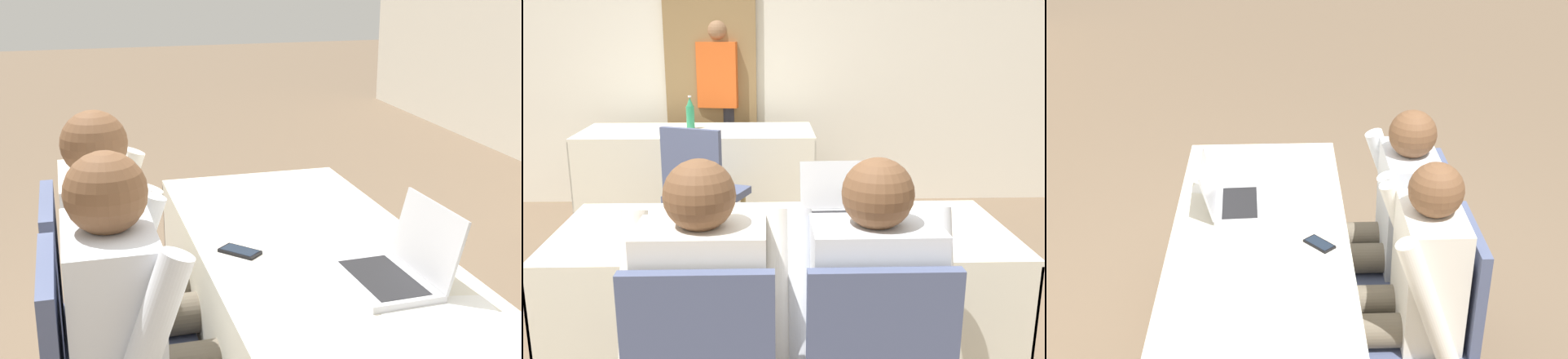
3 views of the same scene
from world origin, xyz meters
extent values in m
cube|color=silver|center=(0.00, 0.00, 0.75)|extent=(1.76, 0.71, 0.02)
cube|color=silver|center=(0.00, 0.35, 0.43)|extent=(1.76, 0.01, 0.62)
cube|color=silver|center=(-0.88, 0.00, 0.43)|extent=(0.01, 0.71, 0.62)
cube|color=#B7B7BC|center=(0.24, 0.09, 0.77)|extent=(0.32, 0.22, 0.02)
cube|color=black|center=(0.24, 0.09, 0.78)|extent=(0.28, 0.16, 0.00)
cube|color=#B7B7BC|center=(0.24, 0.22, 0.88)|extent=(0.31, 0.07, 0.20)
cube|color=black|center=(0.24, 0.22, 0.88)|extent=(0.28, 0.06, 0.17)
cube|color=black|center=(-0.08, -0.24, 0.76)|extent=(0.13, 0.13, 0.01)
cube|color=#192333|center=(-0.08, -0.24, 0.77)|extent=(0.12, 0.11, 0.00)
cube|color=white|center=(0.45, 0.15, 0.76)|extent=(0.27, 0.33, 0.00)
cube|color=white|center=(0.19, -0.09, 0.76)|extent=(0.22, 0.30, 0.00)
cube|color=#4C567A|center=(-0.24, -0.59, 0.45)|extent=(0.44, 0.44, 0.05)
cube|color=#4C567A|center=(-0.24, -0.79, 0.70)|extent=(0.40, 0.04, 0.45)
cube|color=#4C567A|center=(0.24, -0.79, 0.70)|extent=(0.40, 0.04, 0.45)
cylinder|color=#665B4C|center=(-0.15, -0.46, 0.54)|extent=(0.13, 0.42, 0.13)
cylinder|color=#665B4C|center=(-0.33, -0.46, 0.54)|extent=(0.13, 0.42, 0.13)
cube|color=silver|center=(-0.24, -0.64, 0.73)|extent=(0.36, 0.22, 0.52)
cylinder|color=silver|center=(-0.03, -0.60, 0.74)|extent=(0.08, 0.26, 0.54)
cylinder|color=silver|center=(-0.45, -0.60, 0.74)|extent=(0.08, 0.26, 0.54)
sphere|color=brown|center=(-0.24, -0.64, 1.08)|extent=(0.20, 0.20, 0.20)
cube|color=silver|center=(0.24, -0.64, 0.73)|extent=(0.36, 0.22, 0.52)
cylinder|color=silver|center=(0.03, -0.60, 0.74)|extent=(0.08, 0.26, 0.54)
sphere|color=brown|center=(0.24, -0.64, 1.08)|extent=(0.20, 0.20, 0.20)
camera|label=1|loc=(1.89, -0.72, 1.61)|focal=50.00mm
camera|label=2|loc=(-0.06, -2.15, 1.53)|focal=40.00mm
camera|label=3|loc=(-2.47, -0.09, 2.29)|focal=50.00mm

